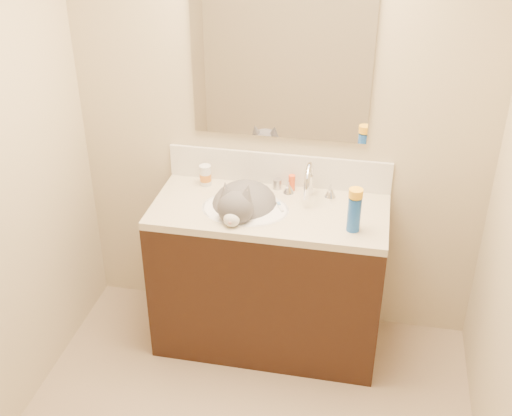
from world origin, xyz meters
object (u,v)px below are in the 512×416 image
at_px(spray_can, 354,214).
at_px(basin, 245,220).
at_px(faucet, 309,184).
at_px(pill_bottle, 205,175).
at_px(vanity_cabinet, 269,279).
at_px(amber_bottle, 292,183).
at_px(silver_jar, 277,184).
at_px(cat, 243,207).

bearing_deg(spray_can, basin, 169.58).
relative_size(faucet, pill_bottle, 2.46).
bearing_deg(vanity_cabinet, basin, -165.96).
bearing_deg(amber_bottle, silver_jar, 176.87).
bearing_deg(faucet, amber_bottle, 144.45).
bearing_deg(faucet, cat, -156.44).
relative_size(faucet, cat, 0.58).
height_order(faucet, spray_can, faucet).
xyz_separation_m(cat, spray_can, (0.57, -0.13, 0.10)).
bearing_deg(vanity_cabinet, faucet, 37.29).
distance_m(faucet, amber_bottle, 0.13).
xyz_separation_m(basin, spray_can, (0.55, -0.10, 0.16)).
distance_m(basin, silver_jar, 0.29).
relative_size(faucet, silver_jar, 5.08).
distance_m(cat, amber_bottle, 0.31).
bearing_deg(amber_bottle, spray_can, -44.26).
height_order(faucet, pill_bottle, faucet).
xyz_separation_m(faucet, pill_bottle, (-0.56, 0.04, -0.03)).
relative_size(basin, silver_jar, 8.17).
height_order(basin, cat, cat).
xyz_separation_m(vanity_cabinet, pill_bottle, (-0.38, 0.18, 0.51)).
distance_m(pill_bottle, silver_jar, 0.39).
bearing_deg(spray_can, vanity_cabinet, 163.03).
bearing_deg(silver_jar, amber_bottle, -3.13).
relative_size(vanity_cabinet, cat, 2.47).
height_order(basin, amber_bottle, amber_bottle).
xyz_separation_m(vanity_cabinet, cat, (-0.14, -0.00, 0.44)).
distance_m(cat, pill_bottle, 0.31).
relative_size(vanity_cabinet, silver_jar, 21.78).
bearing_deg(cat, amber_bottle, 45.83).
xyz_separation_m(pill_bottle, silver_jar, (0.39, 0.03, -0.03)).
bearing_deg(silver_jar, spray_can, -38.81).
distance_m(basin, faucet, 0.38).
bearing_deg(silver_jar, cat, -123.22).
relative_size(cat, silver_jar, 8.82).
bearing_deg(cat, vanity_cabinet, 2.53).
distance_m(cat, silver_jar, 0.26).
bearing_deg(spray_can, pill_bottle, 159.12).
bearing_deg(amber_bottle, cat, -136.29).
height_order(silver_jar, spray_can, spray_can).
xyz_separation_m(basin, faucet, (0.30, 0.17, 0.16)).
xyz_separation_m(pill_bottle, amber_bottle, (0.46, 0.03, -0.01)).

